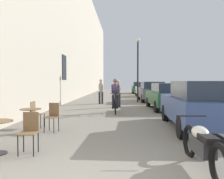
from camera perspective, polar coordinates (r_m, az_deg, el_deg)
The scene contains 15 objects.
building_facade_left at distance 18.15m, azimuth -11.69°, elevation 16.80°, with size 0.54×68.00×12.44m.
cafe_chair_near_toward_street at distance 5.42m, azimuth -19.67°, elevation -9.29°, with size 0.40×0.40×0.89m.
cafe_table_mid at distance 7.66m, azimuth -19.40°, elevation -5.96°, with size 0.64×0.64×0.72m.
cafe_chair_mid_toward_street at distance 8.28m, azimuth -18.23°, elevation -5.38°, with size 0.41×0.41×0.89m.
cafe_chair_mid_toward_wall at distance 7.51m, azimuth -14.43°, elevation -6.10°, with size 0.44×0.44×0.89m.
cyclist_on_bicycle at distance 11.60m, azimuth 0.78°, elevation -1.75°, with size 0.52×1.76×1.74m.
pedestrian_near at distance 14.02m, azimuth 1.44°, elevation -0.58°, with size 0.35×0.26×1.67m.
pedestrian_mid at distance 16.24m, azimuth -2.75°, elevation -0.09°, with size 0.37×0.28×1.73m.
street_lamp at distance 17.94m, azimuth 6.38°, elevation 6.91°, with size 0.32×0.32×4.90m.
parked_car_nearest at distance 8.11m, azimuth 20.57°, elevation -3.43°, with size 2.00×4.50×1.58m.
parked_car_second at distance 13.26m, azimuth 13.27°, elevation -1.52°, with size 1.88×4.21×1.48m.
parked_car_third at distance 18.51m, azimuth 9.64°, elevation -0.41°, with size 1.92×4.39×1.55m.
parked_car_fourth at distance 24.43m, azimuth 8.10°, elevation 0.13°, with size 1.82×4.25×1.51m.
parked_car_fifth at distance 30.75m, azimuth 6.65°, elevation 0.51°, with size 1.84×4.26×1.51m.
parked_motorcycle at distance 4.59m, azimuth 21.36°, elevation -12.81°, with size 0.62×2.15×0.92m.
Camera 1 is at (0.76, -3.04, 1.57)m, focal length 37.13 mm.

